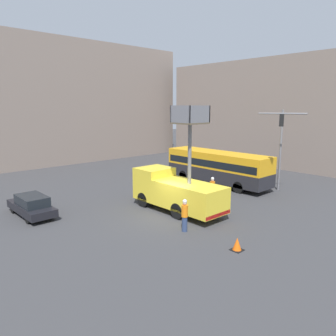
# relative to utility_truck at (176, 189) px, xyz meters

# --- Properties ---
(ground_plane) EXTENTS (120.00, 120.00, 0.00)m
(ground_plane) POSITION_rel_utility_truck_xyz_m (-1.41, -0.68, -1.54)
(ground_plane) COLOR #38383A
(building_backdrop_far) EXTENTS (44.00, 10.00, 15.24)m
(building_backdrop_far) POSITION_rel_utility_truck_xyz_m (-1.41, 26.99, 6.07)
(building_backdrop_far) COLOR gray
(building_backdrop_far) RESTS_ON ground_plane
(building_backdrop_side) EXTENTS (10.00, 28.00, 12.68)m
(building_backdrop_side) POSITION_rel_utility_truck_xyz_m (24.23, 5.80, 4.80)
(building_backdrop_side) COLOR gray
(building_backdrop_side) RESTS_ON ground_plane
(utility_truck) EXTENTS (2.40, 7.07, 7.21)m
(utility_truck) POSITION_rel_utility_truck_xyz_m (0.00, 0.00, 0.00)
(utility_truck) COLOR yellow
(utility_truck) RESTS_ON ground_plane
(city_bus) EXTENTS (2.62, 10.38, 3.03)m
(city_bus) POSITION_rel_utility_truck_xyz_m (8.30, 3.06, 0.23)
(city_bus) COLOR #232328
(city_bus) RESTS_ON ground_plane
(traffic_light_pole) EXTENTS (3.53, 3.28, 6.90)m
(traffic_light_pole) POSITION_rel_utility_truck_xyz_m (9.52, -2.40, 3.09)
(traffic_light_pole) COLOR slate
(traffic_light_pole) RESTS_ON ground_plane
(road_worker_near_truck) EXTENTS (0.38, 0.38, 1.93)m
(road_worker_near_truck) POSITION_rel_utility_truck_xyz_m (-2.24, -3.04, -0.57)
(road_worker_near_truck) COLOR navy
(road_worker_near_truck) RESTS_ON ground_plane
(road_worker_directing) EXTENTS (0.38, 0.38, 1.90)m
(road_worker_directing) POSITION_rel_utility_truck_xyz_m (3.65, -0.21, -0.59)
(road_worker_directing) COLOR navy
(road_worker_directing) RESTS_ON ground_plane
(traffic_cone_near_truck) EXTENTS (0.58, 0.58, 0.67)m
(traffic_cone_near_truck) POSITION_rel_utility_truck_xyz_m (-2.12, -6.64, -1.23)
(traffic_cone_near_truck) COLOR black
(traffic_cone_near_truck) RESTS_ON ground_plane
(parked_car_curbside) EXTENTS (1.71, 4.52, 1.41)m
(parked_car_curbside) POSITION_rel_utility_truck_xyz_m (-7.73, 5.74, -0.83)
(parked_car_curbside) COLOR black
(parked_car_curbside) RESTS_ON ground_plane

